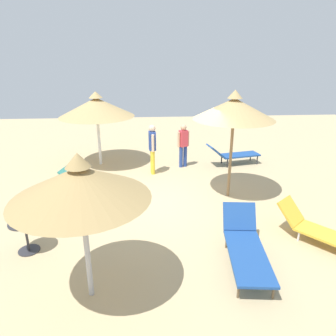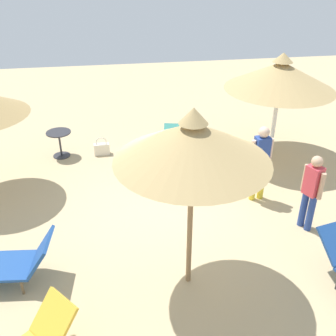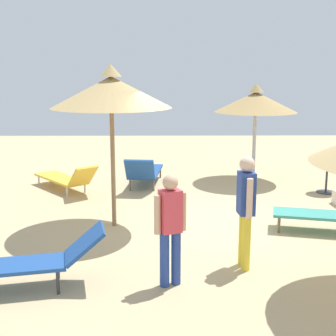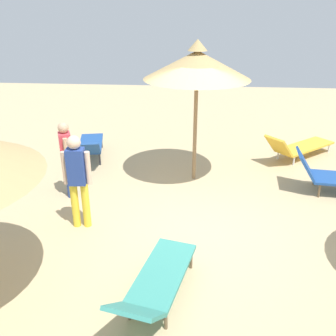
{
  "view_description": "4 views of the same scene",
  "coord_description": "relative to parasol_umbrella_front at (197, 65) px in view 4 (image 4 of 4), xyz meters",
  "views": [
    {
      "loc": [
        0.62,
        7.92,
        3.86
      ],
      "look_at": [
        0.06,
        0.04,
        0.93
      ],
      "focal_mm": 33.28,
      "sensor_mm": 36.0,
      "label": 1
    },
    {
      "loc": [
        -6.33,
        0.96,
        4.77
      ],
      "look_at": [
        -0.16,
        -0.02,
        1.26
      ],
      "focal_mm": 42.38,
      "sensor_mm": 36.0,
      "label": 2
    },
    {
      "loc": [
        -0.76,
        -8.59,
        2.9
      ],
      "look_at": [
        -0.69,
        -0.62,
        1.22
      ],
      "focal_mm": 50.42,
      "sensor_mm": 36.0,
      "label": 3
    },
    {
      "loc": [
        5.85,
        -0.05,
        3.58
      ],
      "look_at": [
        0.05,
        -0.54,
        1.0
      ],
      "focal_mm": 39.43,
      "sensor_mm": 36.0,
      "label": 4
    }
  ],
  "objects": [
    {
      "name": "ground",
      "position": [
        1.69,
        0.11,
        -2.54
      ],
      "size": [
        24.0,
        24.0,
        0.1
      ],
      "primitive_type": "cube",
      "color": "tan"
    },
    {
      "name": "lounge_chair_near_right",
      "position": [
        3.9,
        -0.41,
        -2.12
      ],
      "size": [
        1.97,
        0.99,
        0.73
      ],
      "color": "teal",
      "rests_on": "ground"
    },
    {
      "name": "parasol_umbrella_front",
      "position": [
        0.0,
        0.0,
        0.0
      ],
      "size": [
        2.17,
        2.17,
        2.98
      ],
      "color": "olive",
      "rests_on": "ground"
    },
    {
      "name": "lounge_chair_center",
      "position": [
        -0.81,
        -2.59,
        -2.08
      ],
      "size": [
        2.04,
        0.97,
        0.81
      ],
      "color": "#1E478C",
      "rests_on": "ground"
    },
    {
      "name": "person_standing_edge",
      "position": [
        2.12,
        -1.92,
        -1.53
      ],
      "size": [
        0.24,
        0.48,
        1.68
      ],
      "color": "yellow",
      "rests_on": "ground"
    },
    {
      "name": "person_standing_near_left",
      "position": [
        1.02,
        -2.5,
        -1.62
      ],
      "size": [
        0.43,
        0.31,
        1.55
      ],
      "color": "navy",
      "rests_on": "ground"
    },
    {
      "name": "lounge_chair_back",
      "position": [
        -1.42,
        2.6,
        -2.18
      ],
      "size": [
        1.84,
        2.03,
        0.75
      ],
      "color": "gold",
      "rests_on": "ground"
    }
  ]
}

